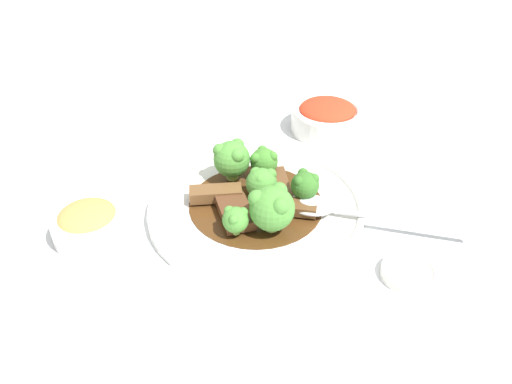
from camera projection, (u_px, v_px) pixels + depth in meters
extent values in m
plane|color=silver|center=(256.00, 212.00, 0.67)|extent=(4.00, 4.00, 0.00)
cylinder|color=white|center=(256.00, 208.00, 0.66)|extent=(0.29, 0.29, 0.01)
torus|color=white|center=(256.00, 204.00, 0.66)|extent=(0.29, 0.29, 0.01)
cylinder|color=#4C2D14|center=(256.00, 204.00, 0.66)|extent=(0.18, 0.18, 0.00)
cube|color=#56331E|center=(235.00, 211.00, 0.63)|extent=(0.06, 0.08, 0.01)
cube|color=brown|center=(292.00, 207.00, 0.64)|extent=(0.07, 0.04, 0.01)
cube|color=brown|center=(277.00, 184.00, 0.68)|extent=(0.04, 0.07, 0.01)
cube|color=brown|center=(216.00, 193.00, 0.66)|extent=(0.07, 0.03, 0.02)
cylinder|color=#7FA84C|center=(272.00, 225.00, 0.61)|extent=(0.02, 0.02, 0.01)
sphere|color=#4C8E38|center=(272.00, 208.00, 0.59)|extent=(0.06, 0.06, 0.06)
sphere|color=#4C8E38|center=(258.00, 198.00, 0.58)|extent=(0.02, 0.02, 0.02)
sphere|color=#4C8E38|center=(280.00, 206.00, 0.57)|extent=(0.02, 0.02, 0.02)
sphere|color=#4C8E38|center=(279.00, 191.00, 0.60)|extent=(0.02, 0.02, 0.02)
cylinder|color=#8EB756|center=(264.00, 173.00, 0.70)|extent=(0.01, 0.01, 0.01)
sphere|color=#427F2D|center=(264.00, 162.00, 0.69)|extent=(0.04, 0.04, 0.04)
sphere|color=#427F2D|center=(258.00, 158.00, 0.68)|extent=(0.01, 0.01, 0.01)
sphere|color=#427F2D|center=(272.00, 157.00, 0.68)|extent=(0.01, 0.01, 0.01)
sphere|color=#427F2D|center=(262.00, 151.00, 0.69)|extent=(0.01, 0.01, 0.01)
cylinder|color=#7FA84C|center=(236.00, 230.00, 0.60)|extent=(0.01, 0.01, 0.01)
sphere|color=#4C8E38|center=(236.00, 220.00, 0.59)|extent=(0.03, 0.03, 0.03)
sphere|color=#4C8E38|center=(234.00, 219.00, 0.58)|extent=(0.01, 0.01, 0.01)
sphere|color=#4C8E38|center=(243.00, 212.00, 0.59)|extent=(0.01, 0.01, 0.01)
sphere|color=#4C8E38|center=(229.00, 211.00, 0.59)|extent=(0.01, 0.01, 0.01)
cylinder|color=#7FA84C|center=(232.00, 174.00, 0.69)|extent=(0.02, 0.02, 0.01)
sphere|color=#4C8E38|center=(232.00, 159.00, 0.68)|extent=(0.05, 0.05, 0.05)
sphere|color=#4C8E38|center=(237.00, 156.00, 0.66)|extent=(0.02, 0.02, 0.02)
sphere|color=#4C8E38|center=(237.00, 145.00, 0.68)|extent=(0.02, 0.02, 0.02)
sphere|color=#4C8E38|center=(220.00, 151.00, 0.67)|extent=(0.02, 0.02, 0.02)
cylinder|color=#7FA84C|center=(304.00, 197.00, 0.65)|extent=(0.01, 0.01, 0.01)
sphere|color=#387028|center=(305.00, 185.00, 0.64)|extent=(0.04, 0.04, 0.04)
sphere|color=#387028|center=(314.00, 180.00, 0.63)|extent=(0.01, 0.01, 0.01)
sphere|color=#387028|center=(303.00, 173.00, 0.65)|extent=(0.01, 0.01, 0.01)
sphere|color=#387028|center=(299.00, 182.00, 0.63)|extent=(0.01, 0.01, 0.01)
cylinder|color=#7FA84C|center=(261.00, 195.00, 0.66)|extent=(0.01, 0.01, 0.01)
sphere|color=#4C8E38|center=(261.00, 184.00, 0.65)|extent=(0.04, 0.04, 0.04)
sphere|color=#4C8E38|center=(271.00, 174.00, 0.65)|extent=(0.02, 0.02, 0.02)
sphere|color=#4C8E38|center=(254.00, 173.00, 0.65)|extent=(0.02, 0.02, 0.02)
sphere|color=#4C8E38|center=(260.00, 182.00, 0.63)|extent=(0.02, 0.02, 0.02)
ellipsoid|color=silver|center=(310.00, 205.00, 0.64)|extent=(0.07, 0.06, 0.01)
cylinder|color=silver|center=(404.00, 221.00, 0.62)|extent=(0.17, 0.05, 0.01)
cylinder|color=white|center=(326.00, 129.00, 0.84)|extent=(0.07, 0.07, 0.01)
cylinder|color=white|center=(327.00, 121.00, 0.83)|extent=(0.12, 0.12, 0.04)
torus|color=white|center=(327.00, 111.00, 0.82)|extent=(0.12, 0.12, 0.01)
ellipsoid|color=red|center=(328.00, 110.00, 0.82)|extent=(0.09, 0.09, 0.03)
cylinder|color=white|center=(92.00, 235.00, 0.63)|extent=(0.05, 0.05, 0.01)
cylinder|color=white|center=(90.00, 227.00, 0.62)|extent=(0.09, 0.09, 0.03)
torus|color=white|center=(87.00, 217.00, 0.61)|extent=(0.09, 0.09, 0.01)
ellipsoid|color=tan|center=(87.00, 216.00, 0.61)|extent=(0.07, 0.07, 0.02)
cylinder|color=white|center=(409.00, 273.00, 0.57)|extent=(0.06, 0.06, 0.01)
torus|color=white|center=(409.00, 270.00, 0.57)|extent=(0.06, 0.06, 0.01)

